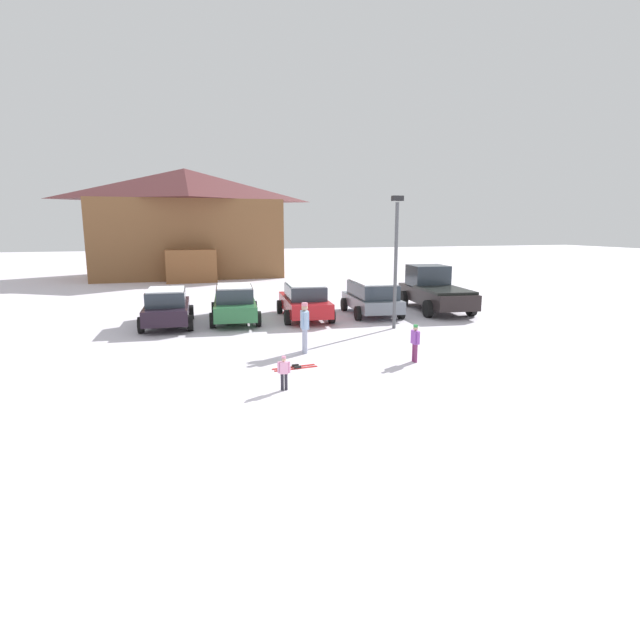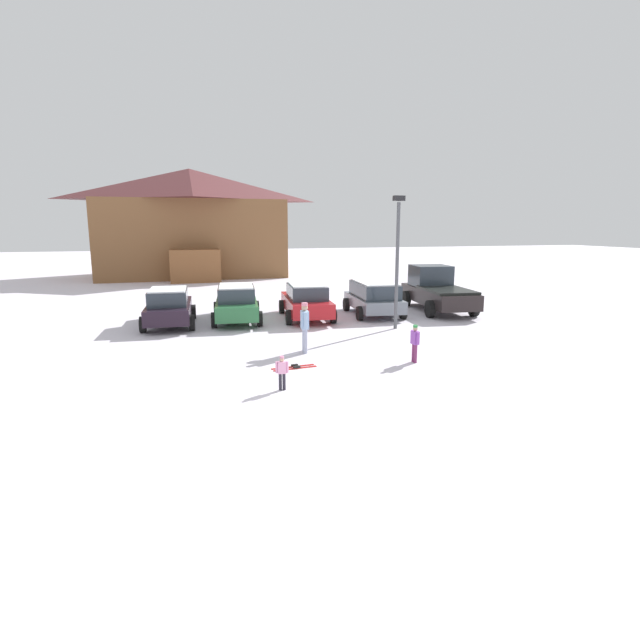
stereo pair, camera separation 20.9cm
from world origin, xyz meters
The scene contains 12 objects.
ground centered at (0.00, 0.00, 0.00)m, with size 160.00×160.00×0.00m, color silver.
ski_lodge centered at (-1.65, 33.48, 4.39)m, with size 15.05×10.86×8.67m.
parked_black_sedan centered at (-3.39, 11.72, 0.80)m, with size 2.26×4.33×1.57m.
parked_green_coupe centered at (-0.56, 12.00, 0.81)m, with size 2.47×4.87×1.59m.
parked_red_sedan centered at (2.52, 11.73, 0.81)m, with size 2.47×4.74×1.59m.
parked_grey_wagon centered at (5.77, 11.70, 0.86)m, with size 2.52×4.28×1.58m.
pickup_truck centered at (9.23, 12.09, 0.99)m, with size 2.84×5.72×2.15m.
skier_adult_in_blue_parka centered at (0.92, 5.73, 0.94)m, with size 0.29×0.62×1.67m.
skier_child_in_pink_snowsuit centered at (-0.57, 2.22, 0.50)m, with size 0.33×0.16×0.89m.
skier_child_in_purple_jacket centered at (3.85, 3.68, 0.66)m, with size 0.17×0.43×1.16m.
pair_of_skis centered at (0.19, 4.09, 0.02)m, with size 1.35×0.44×0.08m.
lamp_post centered at (5.44, 8.53, 2.98)m, with size 0.44×0.24×5.26m.
Camera 2 is at (-3.00, -9.71, 4.12)m, focal length 28.00 mm.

